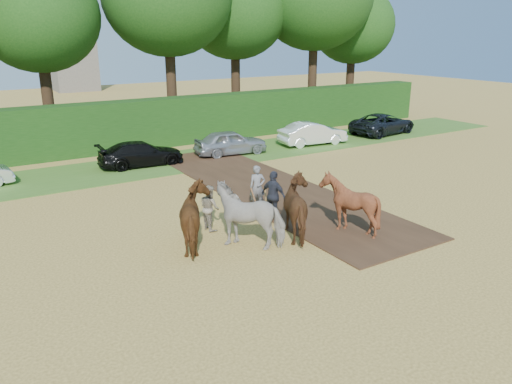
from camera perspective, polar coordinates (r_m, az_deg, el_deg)
The scene contains 8 objects.
ground at distance 17.18m, azimuth 10.14°, elevation -6.35°, with size 120.00×120.00×0.00m, color gold.
earth_strip at distance 23.21m, azimuth 1.37°, elevation 0.42°, with size 4.50×17.00×0.05m, color #472D1C.
grass_verge at distance 28.50m, azimuth -8.97°, elevation 3.46°, with size 50.00×5.00×0.03m, color #38601E.
hedgerow at distance 32.30m, azimuth -12.31°, elevation 7.64°, with size 46.00×1.60×3.00m, color #14380F.
spectator_near at distance 18.29m, azimuth -5.31°, elevation -1.78°, with size 0.82×0.64×1.68m, color #ABA586.
spectator_far at distance 19.12m, azimuth 2.03°, elevation -0.43°, with size 1.14×0.47×1.95m, color #262933.
plough_team at distance 17.31m, azimuth 2.32°, elevation -2.10°, with size 7.42×5.51×2.14m.
parked_cars at distance 30.86m, azimuth 0.73°, elevation 6.10°, with size 30.98×3.10×1.47m.
Camera 1 is at (-10.75, -11.48, 6.92)m, focal length 35.00 mm.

